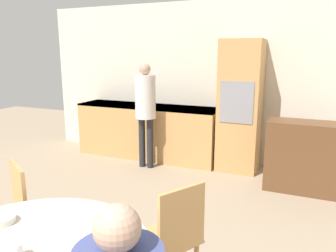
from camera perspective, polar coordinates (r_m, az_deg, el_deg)
The scene contains 9 objects.
wall_back at distance 5.41m, azimuth 10.53°, elevation 7.35°, with size 6.77×0.05×2.60m.
kitchen_counter at distance 5.67m, azimuth -3.57°, elevation -0.79°, with size 2.46×0.60×0.90m.
oven_unit at distance 5.07m, azimuth 12.47°, elevation 3.37°, with size 0.60×0.59×1.97m.
sideboard at distance 4.61m, azimuth 23.38°, elevation -5.02°, with size 1.07×0.45×0.92m.
chair_far_left at distance 2.96m, azimuth -26.08°, elevation -13.74°, with size 0.55×0.55×0.91m.
chair_far_right at distance 2.41m, azimuth 0.87°, elevation -18.67°, with size 0.55×0.55×0.91m.
person_standing at distance 5.03m, azimuth -3.95°, elevation 3.85°, with size 0.31×0.31×1.62m.
cup at distance 1.99m, azimuth -24.93°, elevation -19.12°, with size 0.07×0.07×0.08m.
bowl_far at distance 2.39m, azimuth -27.12°, elevation -14.34°, with size 0.18×0.18×0.04m.
Camera 1 is at (1.21, -0.12, 1.76)m, focal length 35.00 mm.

